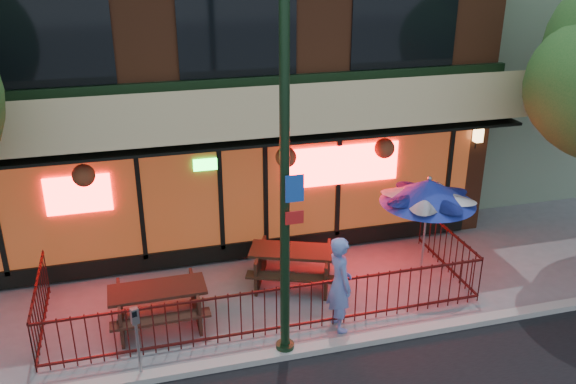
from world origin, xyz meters
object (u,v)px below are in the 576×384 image
(pedestrian, at_px, (340,284))
(patio_umbrella, at_px, (428,191))
(picnic_table_left, at_px, (158,300))
(picnic_table_right, at_px, (294,261))
(parking_meter_near, at_px, (136,331))
(street_light, at_px, (285,189))

(pedestrian, bearing_deg, patio_umbrella, -63.26)
(picnic_table_left, distance_m, patio_umbrella, 5.86)
(picnic_table_left, bearing_deg, picnic_table_right, 15.04)
(picnic_table_left, distance_m, parking_meter_near, 1.62)
(pedestrian, height_order, parking_meter_near, pedestrian)
(patio_umbrella, distance_m, pedestrian, 2.98)
(picnic_table_right, relative_size, patio_umbrella, 0.97)
(picnic_table_left, height_order, patio_umbrella, patio_umbrella)
(picnic_table_right, bearing_deg, street_light, -109.25)
(picnic_table_right, bearing_deg, picnic_table_left, -164.96)
(picnic_table_right, height_order, parking_meter_near, parking_meter_near)
(picnic_table_left, relative_size, picnic_table_right, 0.81)
(picnic_table_left, relative_size, parking_meter_near, 1.33)
(patio_umbrella, bearing_deg, parking_meter_near, -162.53)
(picnic_table_left, height_order, pedestrian, pedestrian)
(street_light, height_order, picnic_table_right, street_light)
(street_light, distance_m, picnic_table_left, 3.68)
(picnic_table_left, bearing_deg, pedestrian, -17.28)
(street_light, height_order, picnic_table_left, street_light)
(picnic_table_right, bearing_deg, parking_meter_near, -145.26)
(picnic_table_right, distance_m, parking_meter_near, 4.02)
(street_light, relative_size, pedestrian, 3.72)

